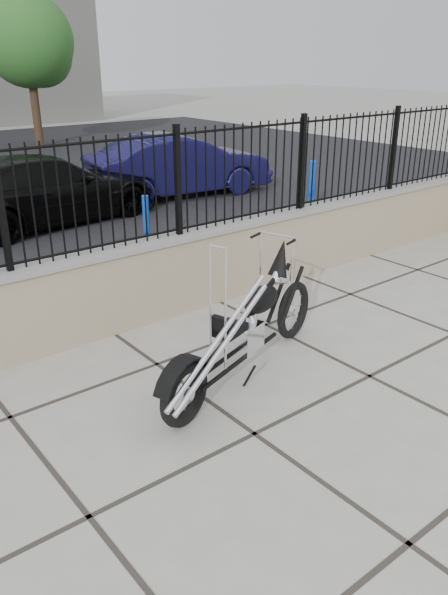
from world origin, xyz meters
TOP-DOWN VIEW (x-y plane):
  - ground_plane at (0.00, 0.00)m, footprint 90.00×90.00m
  - retaining_wall at (0.00, 2.50)m, footprint 14.00×0.36m
  - iron_fence at (0.00, 2.50)m, footprint 14.00×0.08m
  - chopper_motorcycle at (0.53, 0.77)m, footprint 2.48×1.17m
  - car_black at (1.31, 7.35)m, footprint 4.55×2.33m
  - car_blue at (4.58, 7.72)m, footprint 4.20×1.95m
  - bollard_b at (1.93, 4.81)m, footprint 0.12×0.12m
  - bollard_c at (5.44, 4.56)m, footprint 0.15×0.15m
  - tree_right at (5.10, 16.98)m, footprint 2.94×2.94m

SIDE VIEW (x-z plane):
  - ground_plane at x=0.00m, z-range 0.00..0.00m
  - bollard_b at x=1.93m, z-range 0.00..0.88m
  - retaining_wall at x=0.00m, z-range 0.00..0.96m
  - bollard_c at x=5.44m, z-range 0.00..1.08m
  - car_black at x=1.31m, z-range 0.00..1.26m
  - car_blue at x=4.58m, z-range 0.00..1.33m
  - chopper_motorcycle at x=0.53m, z-range 0.00..1.48m
  - iron_fence at x=0.00m, z-range 0.96..2.16m
  - tree_right at x=5.10m, z-range 0.99..5.95m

